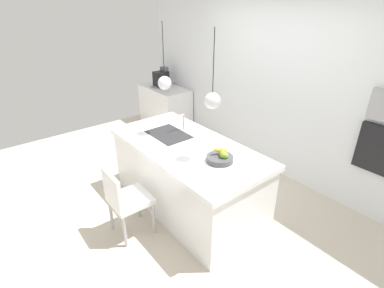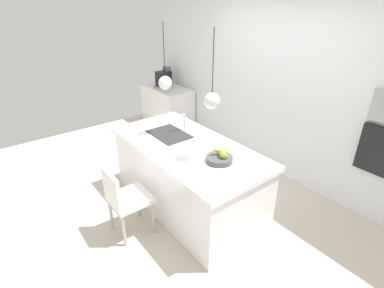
{
  "view_description": "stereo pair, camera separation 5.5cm",
  "coord_description": "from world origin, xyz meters",
  "px_view_note": "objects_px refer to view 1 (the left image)",
  "views": [
    {
      "loc": [
        2.49,
        -1.9,
        2.46
      ],
      "look_at": [
        0.1,
        0.0,
        0.93
      ],
      "focal_mm": 27.71,
      "sensor_mm": 36.0,
      "label": 1
    },
    {
      "loc": [
        2.53,
        -1.86,
        2.46
      ],
      "look_at": [
        0.1,
        0.0,
        0.93
      ],
      "focal_mm": 27.71,
      "sensor_mm": 36.0,
      "label": 2
    }
  ],
  "objects_px": {
    "coffee_machine": "(161,78)",
    "chair_near": "(125,198)",
    "oven": "(384,151)",
    "fruit_bowl": "(221,157)"
  },
  "relations": [
    {
      "from": "coffee_machine",
      "to": "chair_near",
      "type": "xyz_separation_m",
      "value": [
        2.49,
        -2.13,
        -0.5
      ]
    },
    {
      "from": "oven",
      "to": "chair_near",
      "type": "bearing_deg",
      "value": -122.68
    },
    {
      "from": "fruit_bowl",
      "to": "coffee_machine",
      "type": "xyz_separation_m",
      "value": [
        -3.04,
        1.24,
        0.05
      ]
    },
    {
      "from": "coffee_machine",
      "to": "chair_near",
      "type": "height_order",
      "value": "coffee_machine"
    },
    {
      "from": "fruit_bowl",
      "to": "oven",
      "type": "distance_m",
      "value": 1.84
    },
    {
      "from": "fruit_bowl",
      "to": "chair_near",
      "type": "xyz_separation_m",
      "value": [
        -0.54,
        -0.89,
        -0.44
      ]
    },
    {
      "from": "fruit_bowl",
      "to": "chair_near",
      "type": "relative_size",
      "value": 0.34
    },
    {
      "from": "fruit_bowl",
      "to": "chair_near",
      "type": "height_order",
      "value": "fruit_bowl"
    },
    {
      "from": "oven",
      "to": "fruit_bowl",
      "type": "bearing_deg",
      "value": -123.42
    },
    {
      "from": "fruit_bowl",
      "to": "coffee_machine",
      "type": "relative_size",
      "value": 0.76
    }
  ]
}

